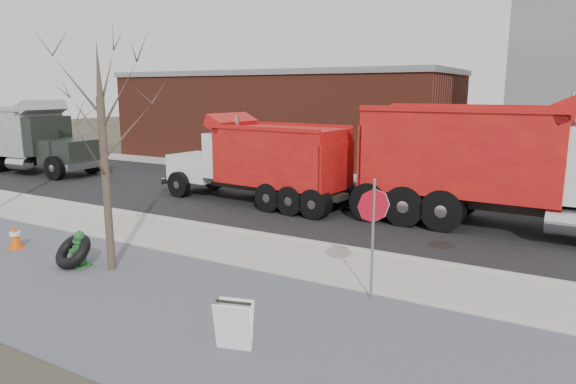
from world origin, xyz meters
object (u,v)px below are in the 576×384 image
Objects in this scene: fire_hydrant at (80,250)px; dump_truck_grey at (23,136)px; truck_tire at (73,251)px; sandwich_board at (234,325)px; dump_truck_red_a at (512,162)px; dump_truck_red_b at (260,159)px; stop_sign at (373,218)px.

dump_truck_grey is at bearing 156.43° from fire_hydrant.
sandwich_board is (5.61, -1.32, 0.03)m from truck_tire.
dump_truck_red_a is at bearing 46.14° from truck_tire.
dump_truck_red_a is at bearing -171.01° from dump_truck_red_b.
fire_hydrant is at bearing 149.31° from sandwich_board.
dump_truck_red_a is 1.27× the size of dump_truck_grey.
dump_truck_grey reaches higher than truck_tire.
dump_truck_red_b is (-6.80, 6.44, -0.04)m from stop_sign.
sandwich_board is at bearing -28.97° from dump_truck_grey.
truck_tire is at bearing -132.66° from dump_truck_red_a.
dump_truck_grey reaches higher than stop_sign.
stop_sign is (6.68, 1.59, 1.29)m from fire_hydrant.
fire_hydrant is 0.88× the size of truck_tire.
truck_tire is 5.76m from sandwich_board.
sandwich_board is 0.11× the size of dump_truck_red_b.
dump_truck_grey reaches higher than sandwich_board.
fire_hydrant is 8.13m from dump_truck_red_b.
dump_truck_grey is at bearing -178.08° from dump_truck_red_a.
dump_truck_grey is (-20.23, 9.77, 1.41)m from sandwich_board.
dump_truck_red_b is (-0.03, 8.15, 1.24)m from truck_tire.
stop_sign reaches higher than truck_tire.
truck_tire is at bearing 150.74° from sandwich_board.
truck_tire is 0.10× the size of dump_truck_red_a.
fire_hydrant is 6.98m from stop_sign.
fire_hydrant is 0.16m from truck_tire.
dump_truck_red_a reaches higher than fire_hydrant.
stop_sign is at bearing 14.21° from truck_tire.
truck_tire is 7.10m from stop_sign.
dump_truck_red_a is (8.30, 8.61, 1.66)m from fire_hydrant.
dump_truck_grey is at bearing 3.88° from dump_truck_red_b.
stop_sign is (6.77, 1.71, 1.29)m from truck_tire.
dump_truck_red_b reaches higher than fire_hydrant.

